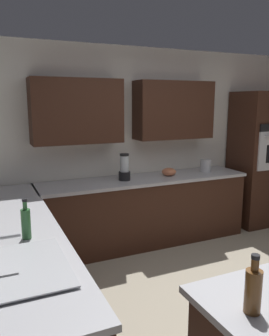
# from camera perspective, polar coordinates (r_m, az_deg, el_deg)

# --- Properties ---
(ground_plane) EXTENTS (14.00, 14.00, 0.00)m
(ground_plane) POSITION_cam_1_polar(r_m,az_deg,el_deg) (3.50, 16.78, -21.91)
(ground_plane) COLOR #9E937F
(wall_back) EXTENTS (6.00, 0.44, 2.60)m
(wall_back) POSITION_cam_1_polar(r_m,az_deg,el_deg) (4.66, 0.45, 5.50)
(wall_back) COLOR white
(wall_back) RESTS_ON ground
(lower_cabinets_back) EXTENTS (2.80, 0.60, 0.86)m
(lower_cabinets_back) POSITION_cam_1_polar(r_m,az_deg,el_deg) (4.57, 1.82, -7.43)
(lower_cabinets_back) COLOR #381E14
(lower_cabinets_back) RESTS_ON ground
(countertop_back) EXTENTS (2.84, 0.64, 0.04)m
(countertop_back) POSITION_cam_1_polar(r_m,az_deg,el_deg) (4.45, 1.86, -1.92)
(countertop_back) COLOR #B2B2B7
(countertop_back) RESTS_ON lower_cabinets_back
(lower_cabinets_side) EXTENTS (0.60, 2.90, 0.86)m
(lower_cabinets_side) POSITION_cam_1_polar(r_m,az_deg,el_deg) (3.09, -18.77, -17.52)
(lower_cabinets_side) COLOR #381E14
(lower_cabinets_side) RESTS_ON ground
(countertop_side) EXTENTS (0.64, 2.94, 0.04)m
(countertop_side) POSITION_cam_1_polar(r_m,az_deg,el_deg) (2.91, -19.32, -9.68)
(countertop_side) COLOR #B2B2B7
(countertop_side) RESTS_ON lower_cabinets_side
(wall_oven) EXTENTS (0.80, 0.66, 2.03)m
(wall_oven) POSITION_cam_1_polar(r_m,az_deg,el_deg) (5.54, 20.35, 1.44)
(wall_oven) COLOR #381E14
(wall_oven) RESTS_ON ground
(sink_unit) EXTENTS (0.46, 0.70, 0.23)m
(sink_unit) POSITION_cam_1_polar(r_m,az_deg,el_deg) (2.19, -17.78, -15.50)
(sink_unit) COLOR #515456
(sink_unit) RESTS_ON countertop_side
(blender) EXTENTS (0.15, 0.15, 0.34)m
(blender) POSITION_cam_1_polar(r_m,az_deg,el_deg) (4.29, -1.71, -0.14)
(blender) COLOR black
(blender) RESTS_ON countertop_back
(mixing_bowl) EXTENTS (0.19, 0.19, 0.11)m
(mixing_bowl) POSITION_cam_1_polar(r_m,az_deg,el_deg) (4.59, 5.82, -0.64)
(mixing_bowl) COLOR #CC724C
(mixing_bowl) RESTS_ON countertop_back
(kettle) EXTENTS (0.15, 0.15, 0.18)m
(kettle) POSITION_cam_1_polar(r_m,az_deg,el_deg) (4.90, 11.93, 0.38)
(kettle) COLOR #B7BABF
(kettle) RESTS_ON countertop_back
(dish_soap_bottle) EXTENTS (0.07, 0.07, 0.30)m
(dish_soap_bottle) POSITION_cam_1_polar(r_m,az_deg,el_deg) (2.60, -17.85, -8.77)
(dish_soap_bottle) COLOR #336B38
(dish_soap_bottle) RESTS_ON countertop_side
(oil_bottle) EXTENTS (0.08, 0.08, 0.29)m
(oil_bottle) POSITION_cam_1_polar(r_m,az_deg,el_deg) (1.77, 19.40, -18.78)
(oil_bottle) COLOR brown
(oil_bottle) RESTS_ON island_top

